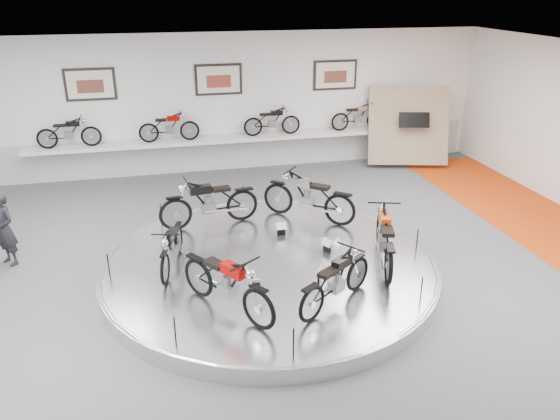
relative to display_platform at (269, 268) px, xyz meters
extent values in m
plane|color=#4E4E51|center=(0.00, -0.30, -0.15)|extent=(16.00, 16.00, 0.00)
plane|color=white|center=(0.00, -0.30, 3.85)|extent=(16.00, 16.00, 0.00)
plane|color=white|center=(0.00, 6.70, 1.85)|extent=(16.00, 0.00, 16.00)
cube|color=#BCBCBA|center=(0.00, 6.68, 0.40)|extent=(15.68, 0.04, 1.10)
cylinder|color=silver|center=(0.00, 0.00, 0.00)|extent=(6.40, 6.40, 0.30)
torus|color=#B2B2BA|center=(0.00, 0.00, 0.12)|extent=(6.40, 6.40, 0.10)
cube|color=silver|center=(0.00, 6.40, 0.85)|extent=(11.00, 0.55, 0.10)
cube|color=silver|center=(-3.50, 6.66, 2.55)|extent=(1.35, 0.06, 0.88)
cube|color=silver|center=(0.00, 6.66, 2.55)|extent=(1.35, 0.06, 0.88)
cube|color=silver|center=(3.50, 6.66, 2.55)|extent=(1.35, 0.06, 0.88)
cube|color=tan|center=(5.60, 5.80, 1.10)|extent=(2.56, 1.52, 2.30)
imported|color=black|center=(-4.99, 1.69, 0.62)|extent=(0.65, 0.66, 1.53)
camera|label=1|loc=(-1.96, -9.09, 5.12)|focal=35.00mm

